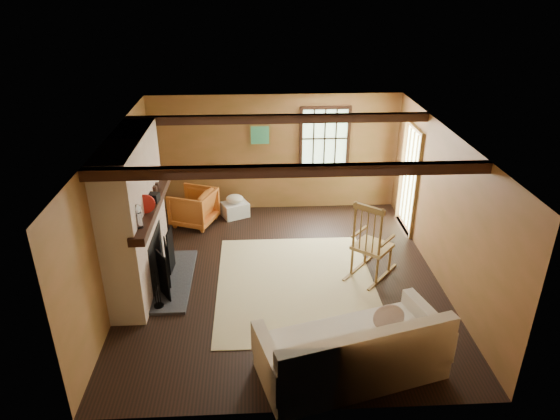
{
  "coord_description": "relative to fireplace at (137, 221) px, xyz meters",
  "views": [
    {
      "loc": [
        -0.41,
        -6.87,
        4.5
      ],
      "look_at": [
        -0.02,
        0.4,
        1.04
      ],
      "focal_mm": 32.0,
      "sensor_mm": 36.0,
      "label": 1
    }
  ],
  "objects": [
    {
      "name": "laundry_basket",
      "position": [
        1.39,
        2.35,
        -0.95
      ],
      "size": [
        0.61,
        0.55,
        0.3
      ],
      "primitive_type": "cube",
      "rotation": [
        0.0,
        0.0,
        0.43
      ],
      "color": "silver",
      "rests_on": "ground"
    },
    {
      "name": "basket_pillow",
      "position": [
        1.39,
        2.35,
        -0.71
      ],
      "size": [
        0.44,
        0.41,
        0.18
      ],
      "primitive_type": "ellipsoid",
      "rotation": [
        0.0,
        0.0,
        0.43
      ],
      "color": "silver",
      "rests_on": "laundry_basket"
    },
    {
      "name": "fireplace",
      "position": [
        0.0,
        0.0,
        0.0
      ],
      "size": [
        1.02,
        2.3,
        2.4
      ],
      "color": "#A2623E",
      "rests_on": "ground"
    },
    {
      "name": "firewood_pile",
      "position": [
        0.35,
        2.6,
        -0.97
      ],
      "size": [
        0.71,
        0.13,
        0.26
      ],
      "color": "brown",
      "rests_on": "ground"
    },
    {
      "name": "sofa",
      "position": [
        2.96,
        -2.21,
        -0.78
      ],
      "size": [
        2.44,
        1.56,
        0.91
      ],
      "rotation": [
        0.0,
        0.0,
        0.27
      ],
      "color": "silver",
      "rests_on": "ground"
    },
    {
      "name": "rocking_chair",
      "position": [
        3.65,
        0.03,
        -0.54
      ],
      "size": [
        1.01,
        1.06,
        1.33
      ],
      "rotation": [
        0.0,
        0.0,
        2.43
      ],
      "color": "tan",
      "rests_on": "ground"
    },
    {
      "name": "room_envelope",
      "position": [
        2.45,
        0.26,
        0.53
      ],
      "size": [
        5.02,
        5.52,
        2.44
      ],
      "color": "brown",
      "rests_on": "ground"
    },
    {
      "name": "ground",
      "position": [
        2.23,
        0.0,
        -1.1
      ],
      "size": [
        5.5,
        5.5,
        0.0
      ],
      "primitive_type": "plane",
      "color": "black",
      "rests_on": "ground"
    },
    {
      "name": "rug",
      "position": [
        2.43,
        -0.2,
        -1.1
      ],
      "size": [
        2.5,
        3.0,
        0.01
      ],
      "primitive_type": "cube",
      "color": "beige",
      "rests_on": "ground"
    },
    {
      "name": "armchair",
      "position": [
        0.59,
        2.06,
        -0.75
      ],
      "size": [
        1.0,
        0.99,
        0.71
      ],
      "primitive_type": "imported",
      "rotation": [
        0.0,
        0.0,
        -1.94
      ],
      "color": "#BF6026",
      "rests_on": "ground"
    }
  ]
}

